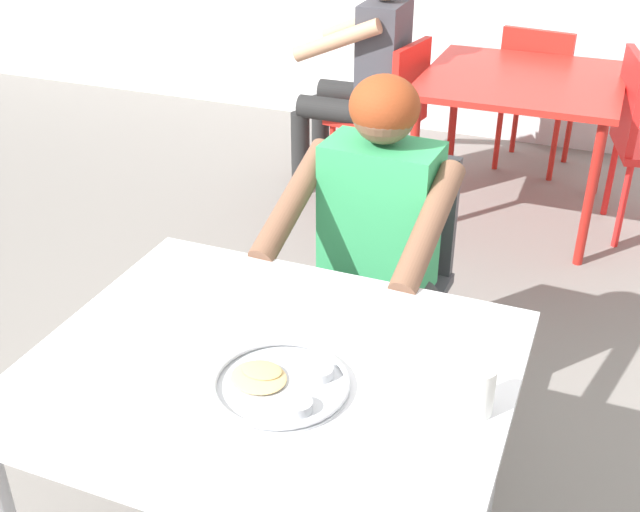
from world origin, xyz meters
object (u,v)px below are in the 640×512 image
diner_foreground (368,238)px  table_foreground (270,392)px  thali_tray (281,383)px  table_background_red (521,92)px  drinking_cup (476,387)px  chair_red_left (389,109)px  chair_red_far (537,89)px  chair_foreground (390,263)px  patron_background (366,59)px

diner_foreground → table_foreground: bearing=-89.5°
thali_tray → table_background_red: thali_tray is taller
table_foreground → drinking_cup: bearing=2.2°
drinking_cup → diner_foreground: (-0.46, 0.69, -0.09)m
chair_red_left → table_background_red: bearing=1.4°
table_background_red → chair_red_far: size_ratio=1.15×
table_background_red → chair_foreground: bearing=-96.0°
table_foreground → patron_background: 2.59m
table_foreground → drinking_cup: size_ratio=9.60×
table_foreground → chair_foreground: (0.00, 0.93, -0.16)m
table_background_red → patron_background: patron_background is taller
table_foreground → chair_red_left: chair_red_left is taller
table_foreground → chair_red_far: chair_red_far is taller
table_background_red → patron_background: bearing=-179.9°
diner_foreground → chair_red_left: 1.86m
drinking_cup → chair_red_left: 2.67m
thali_tray → diner_foreground: diner_foreground is taller
table_foreground → table_background_red: table_foreground is taller
chair_red_far → patron_background: patron_background is taller
chair_foreground → diner_foreground: size_ratio=0.74×
thali_tray → drinking_cup: drinking_cup is taller
chair_red_left → drinking_cup: bearing=-69.3°
thali_tray → table_foreground: bearing=132.6°
drinking_cup → chair_foreground: (-0.45, 0.91, -0.30)m
table_foreground → drinking_cup: (0.45, 0.02, 0.13)m
chair_foreground → thali_tray: bearing=-86.8°
chair_foreground → table_background_red: bearing=84.0°
chair_red_left → diner_foreground: bearing=-74.9°
chair_foreground → diner_foreground: diner_foreground is taller
chair_foreground → patron_background: 1.71m
thali_tray → chair_red_far: (0.12, 3.19, -0.26)m
thali_tray → chair_foreground: 1.03m
drinking_cup → diner_foreground: 0.83m
drinking_cup → patron_background: patron_background is taller
table_foreground → thali_tray: 0.12m
thali_tray → diner_foreground: bearing=94.7°
thali_tray → drinking_cup: 0.40m
drinking_cup → chair_red_far: (-0.27, 3.11, -0.31)m
table_foreground → thali_tray: bearing=-47.4°
patron_background → chair_foreground: bearing=-68.4°
thali_tray → patron_background: bearing=104.8°
drinking_cup → thali_tray: bearing=-168.7°
drinking_cup → chair_red_left: drinking_cup is taller
chair_foreground → chair_red_left: size_ratio=1.04×
patron_background → table_background_red: bearing=0.1°
thali_tray → drinking_cup: bearing=11.3°
table_foreground → thali_tray: thali_tray is taller
table_background_red → chair_red_far: 0.64m
chair_red_left → chair_red_far: chair_red_left is taller
thali_tray → patron_background: patron_background is taller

